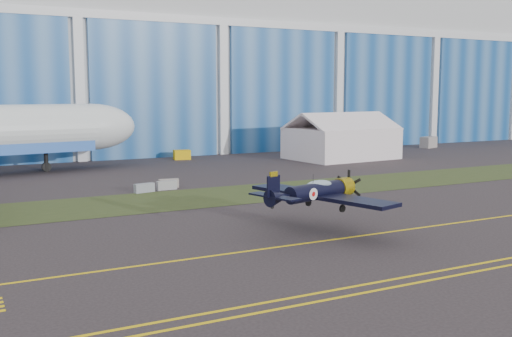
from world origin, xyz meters
TOP-DOWN VIEW (x-y plane):
  - ground at (0.00, 0.00)m, footprint 260.00×260.00m
  - grass_median at (0.00, 14.00)m, footprint 260.00×10.00m
  - hangar at (0.00, 71.79)m, footprint 220.00×45.70m
  - taxiway_centreline at (0.00, -5.00)m, footprint 200.00×0.20m
  - edge_line_near at (0.00, -14.50)m, footprint 80.00×0.20m
  - edge_line_far at (0.00, -13.50)m, footprint 80.00×0.20m
  - warbird at (5.61, -2.56)m, footprint 12.60×14.00m
  - tent at (34.72, 35.27)m, footprint 15.69×12.11m
  - tug at (13.44, 45.03)m, footprint 2.58×1.85m
  - gse_box at (58.82, 42.69)m, footprint 3.63×2.67m
  - barrier_a at (-0.09, 19.11)m, footprint 2.07×0.93m
  - barrier_b at (2.42, 19.78)m, footprint 2.02×0.67m
  - barrier_c at (3.02, 20.88)m, footprint 2.06×0.83m

SIDE VIEW (x-z plane):
  - ground at x=0.00m, z-range 0.00..0.00m
  - taxiway_centreline at x=0.00m, z-range 0.00..0.02m
  - edge_line_near at x=0.00m, z-range 0.00..0.02m
  - edge_line_far at x=0.00m, z-range 0.00..0.02m
  - grass_median at x=0.00m, z-range 0.01..0.03m
  - barrier_a at x=-0.09m, z-range 0.00..0.90m
  - barrier_b at x=2.42m, z-range 0.00..0.90m
  - barrier_c at x=3.02m, z-range 0.00..0.90m
  - tug at x=13.44m, z-range 0.00..1.38m
  - gse_box at x=58.82m, z-range 0.00..1.95m
  - warbird at x=5.61m, z-range 1.11..4.61m
  - tent at x=34.72m, z-range 0.00..6.87m
  - hangar at x=0.00m, z-range -0.04..29.96m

